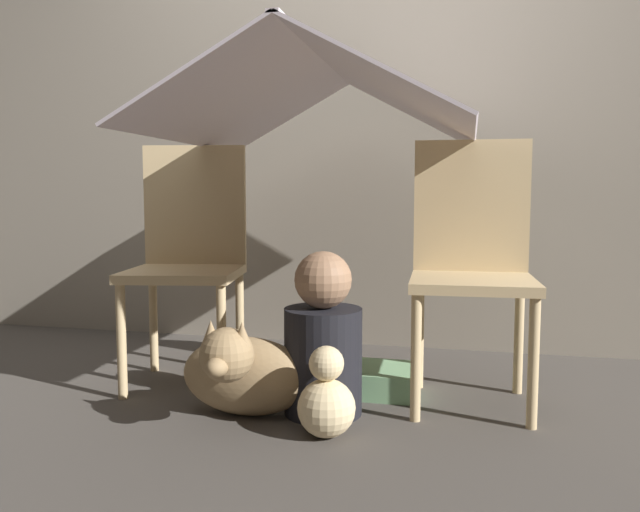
{
  "coord_description": "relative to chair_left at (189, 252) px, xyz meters",
  "views": [
    {
      "loc": [
        0.55,
        -2.19,
        0.77
      ],
      "look_at": [
        0.0,
        0.11,
        0.54
      ],
      "focal_mm": 35.0,
      "sensor_mm": 36.0,
      "label": 1
    }
  ],
  "objects": [
    {
      "name": "wall_back",
      "position": [
        0.58,
        0.79,
        0.71
      ],
      "size": [
        7.0,
        0.05,
        2.5
      ],
      "color": "gray",
      "rests_on": "ground_plane"
    },
    {
      "name": "chair_left",
      "position": [
        0.0,
        0.0,
        0.0
      ],
      "size": [
        0.51,
        0.51,
        0.98
      ],
      "rotation": [
        0.0,
        0.0,
        0.19
      ],
      "color": "#D1B27F",
      "rests_on": "ground_plane"
    },
    {
      "name": "floor_cushion",
      "position": [
        0.78,
        -0.0,
        -0.49
      ],
      "size": [
        0.34,
        0.27,
        0.1
      ],
      "color": "#7FB27F",
      "rests_on": "ground_plane"
    },
    {
      "name": "sheet_canopy",
      "position": [
        0.58,
        -0.08,
        0.6
      ],
      "size": [
        1.14,
        1.16,
        0.31
      ],
      "color": "silver"
    },
    {
      "name": "plush_toy",
      "position": [
        0.7,
        -0.49,
        -0.42
      ],
      "size": [
        0.19,
        0.19,
        0.3
      ],
      "color": "beige",
      "rests_on": "ground_plane"
    },
    {
      "name": "person_front",
      "position": [
        0.64,
        -0.28,
        -0.29
      ],
      "size": [
        0.28,
        0.28,
        0.58
      ],
      "color": "black",
      "rests_on": "ground_plane"
    },
    {
      "name": "dog",
      "position": [
        0.38,
        -0.4,
        -0.37
      ],
      "size": [
        0.47,
        0.4,
        0.37
      ],
      "color": "#9E7F56",
      "rests_on": "ground_plane"
    },
    {
      "name": "chair_right",
      "position": [
        1.14,
        0.0,
        0.0
      ],
      "size": [
        0.46,
        0.46,
        0.98
      ],
      "rotation": [
        0.0,
        0.0,
        0.05
      ],
      "color": "#D1B27F",
      "rests_on": "ground_plane"
    },
    {
      "name": "ground_plane",
      "position": [
        0.58,
        -0.19,
        -0.54
      ],
      "size": [
        8.8,
        8.8,
        0.0
      ],
      "primitive_type": "plane",
      "color": "#47423D"
    }
  ]
}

